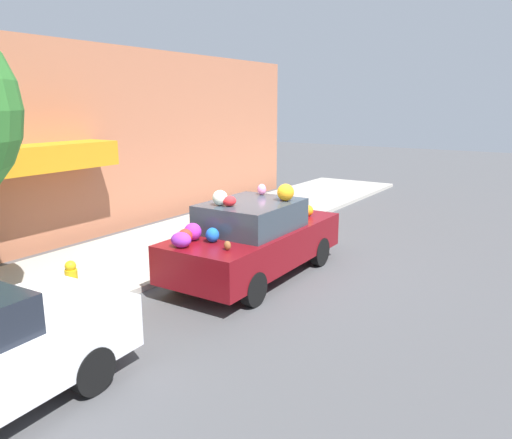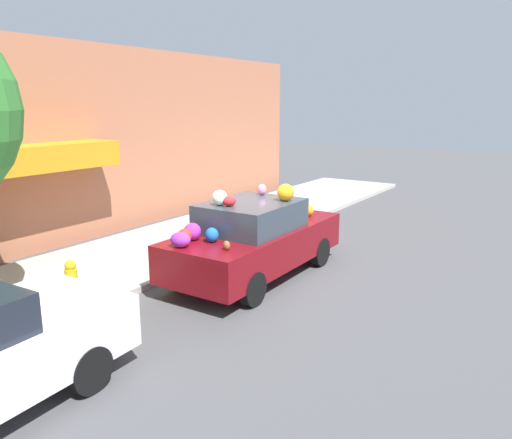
{
  "view_description": "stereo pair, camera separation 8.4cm",
  "coord_description": "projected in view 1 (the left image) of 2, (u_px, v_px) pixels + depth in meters",
  "views": [
    {
      "loc": [
        -7.74,
        -5.2,
        3.3
      ],
      "look_at": [
        0.0,
        -0.13,
        1.14
      ],
      "focal_mm": 35.0,
      "sensor_mm": 36.0,
      "label": 1
    },
    {
      "loc": [
        -7.69,
        -5.27,
        3.3
      ],
      "look_at": [
        0.0,
        -0.13,
        1.14
      ],
      "focal_mm": 35.0,
      "sensor_mm": 36.0,
      "label": 2
    }
  ],
  "objects": [
    {
      "name": "fire_hydrant",
      "position": [
        72.0,
        281.0,
        8.16
      ],
      "size": [
        0.2,
        0.2,
        0.7
      ],
      "color": "gold",
      "rests_on": "sidewalk_curb"
    },
    {
      "name": "ground_plane",
      "position": [
        251.0,
        275.0,
        9.83
      ],
      "size": [
        60.0,
        60.0,
        0.0
      ],
      "primitive_type": "plane",
      "color": "#4C4C4F"
    },
    {
      "name": "sidewalk_curb",
      "position": [
        151.0,
        250.0,
        11.26
      ],
      "size": [
        24.0,
        3.2,
        0.11
      ],
      "color": "#B2ADA3",
      "rests_on": "ground"
    },
    {
      "name": "building_facade",
      "position": [
        76.0,
        144.0,
        11.83
      ],
      "size": [
        18.0,
        1.2,
        4.71
      ],
      "color": "#B26B4C",
      "rests_on": "ground"
    },
    {
      "name": "art_car",
      "position": [
        255.0,
        237.0,
        9.57
      ],
      "size": [
        4.1,
        1.73,
        1.83
      ],
      "rotation": [
        0.0,
        0.0,
        0.01
      ],
      "color": "maroon",
      "rests_on": "ground"
    }
  ]
}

